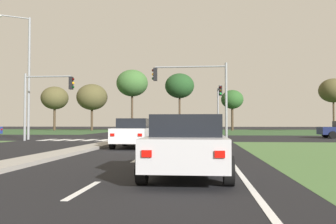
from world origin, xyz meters
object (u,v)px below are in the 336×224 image
Objects in this scene: car_grey_seventh at (196,136)px; traffic_signal_near_left at (44,94)px; car_red_third at (145,127)px; treeline_near at (55,98)px; car_maroon_eighth at (137,128)px; traffic_signal_far_right at (219,101)px; treeline_sixth at (333,91)px; traffic_signal_near_right at (198,87)px; car_beige_near at (198,132)px; car_silver_second at (187,145)px; car_white_sixth at (135,133)px; pedestrian_at_median at (155,125)px; treeline_fourth at (180,86)px; treeline_third at (132,83)px; street_lamp_second at (26,71)px; treeline_fifth at (232,100)px; treeline_second at (92,97)px.

traffic_signal_near_left reaches higher than car_grey_seventh.
car_red_third is 0.56× the size of treeline_near.
car_maroon_eighth is 0.81× the size of traffic_signal_far_right.
car_maroon_eighth is at bearing 105.06° from car_grey_seventh.
treeline_sixth is (48.34, -2.66, 0.73)m from treeline_near.
car_beige_near is at bearing -89.62° from traffic_signal_near_right.
car_silver_second is 0.76× the size of traffic_signal_far_right.
car_maroon_eighth is 13.18m from traffic_signal_far_right.
car_white_sixth reaches higher than car_beige_near.
car_maroon_eighth is 2.68× the size of pedestrian_at_median.
traffic_signal_far_right is 24.57m from treeline_fourth.
car_beige_near is 0.53× the size of treeline_sixth.
car_grey_seventh is 0.56× the size of treeline_near.
car_beige_near is 0.98× the size of car_white_sixth.
car_beige_near is 0.46× the size of treeline_fourth.
treeline_near reaches higher than traffic_signal_near_left.
car_white_sixth is (4.50, -31.22, 0.06)m from car_red_third.
car_red_third is 12.99m from treeline_third.
street_lamp_second reaches higher than traffic_signal_near_right.
treeline_fourth reaches higher than car_white_sixth.
traffic_signal_far_right is (9.91, -13.55, 2.89)m from car_red_third.
car_maroon_eighth is 24.65m from treeline_fifth.
car_red_third is 7.28m from pedestrian_at_median.
traffic_signal_near_right is (3.41, 6.63, 3.17)m from car_white_sixth.
treeline_third is at bearing 102.77° from car_silver_second.
car_white_sixth is 46.77m from treeline_fifth.
pedestrian_at_median is (6.18, 17.72, -2.35)m from traffic_signal_near_left.
car_beige_near is 45.31m from treeline_second.
street_lamp_second reaches higher than treeline_fourth.
traffic_signal_near_right is 45.65m from treeline_near.
pedestrian_at_median is (-5.44, 34.63, 0.38)m from car_silver_second.
car_white_sixth is at bearing 107.82° from car_silver_second.
treeline_fourth is at bearing -5.81° from treeline_near.
treeline_near reaches higher than car_silver_second.
traffic_signal_far_right reaches higher than pedestrian_at_median.
car_white_sixth is 0.54× the size of treeline_sixth.
traffic_signal_far_right is 33.35m from treeline_second.
treeline_near is at bearing -33.40° from car_red_third.
treeline_sixth is at bearing -161.78° from car_red_third.
traffic_signal_near_left reaches higher than pedestrian_at_median.
car_silver_second is 56.99m from treeline_second.
treeline_third is at bearing -61.93° from pedestrian_at_median.
treeline_near is (-18.79, 12.39, 5.18)m from car_red_third.
car_maroon_eighth reaches higher than car_red_third.
car_grey_seventh is 46.03m from treeline_fourth.
car_grey_seventh is at bearing -67.55° from treeline_second.
car_grey_seventh is 47.34m from treeline_third.
treeline_fourth is (-3.55, 45.37, 6.90)m from car_grey_seventh.
traffic_signal_far_right is (2.01, 11.04, -0.34)m from traffic_signal_near_right.
street_lamp_second is (-6.07, -22.96, 4.83)m from car_red_third.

